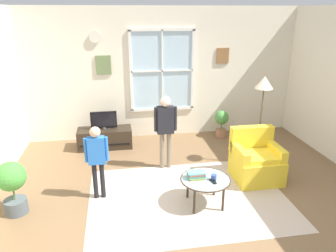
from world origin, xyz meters
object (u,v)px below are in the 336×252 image
(potted_plant_corner, at_px, (12,183))
(floor_lamp, at_px, (263,92))
(television, at_px, (104,120))
(coffee_table, at_px, (205,180))
(tv_stand, at_px, (105,138))
(cup, at_px, (214,177))
(book_stack, at_px, (196,175))
(person_black_shirt, at_px, (165,124))
(armchair, at_px, (256,161))
(person_blue_shirt, at_px, (97,154))
(remote_near_cup, at_px, (213,181))
(potted_plant_by_window, at_px, (221,122))
(remote_near_books, at_px, (214,179))

(potted_plant_corner, height_order, floor_lamp, floor_lamp)
(potted_plant_corner, bearing_deg, television, 60.87)
(potted_plant_corner, bearing_deg, coffee_table, -4.91)
(tv_stand, height_order, cup, cup)
(book_stack, height_order, person_black_shirt, person_black_shirt)
(armchair, bearing_deg, person_blue_shirt, -175.98)
(coffee_table, distance_m, person_black_shirt, 1.43)
(coffee_table, height_order, person_black_shirt, person_black_shirt)
(floor_lamp, bearing_deg, potted_plant_corner, -167.13)
(remote_near_cup, relative_size, potted_plant_by_window, 0.22)
(armchair, bearing_deg, floor_lamp, 62.83)
(coffee_table, distance_m, person_blue_shirt, 1.66)
(armchair, distance_m, remote_near_books, 1.20)
(television, distance_m, person_black_shirt, 1.63)
(floor_lamp, bearing_deg, person_blue_shirt, -166.13)
(cup, xyz_separation_m, floor_lamp, (1.25, 1.23, 0.94))
(television, distance_m, potted_plant_by_window, 2.65)
(tv_stand, height_order, person_blue_shirt, person_blue_shirt)
(television, xyz_separation_m, person_blue_shirt, (-0.05, -2.00, 0.13))
(tv_stand, bearing_deg, television, -90.00)
(cup, bearing_deg, armchair, 35.45)
(remote_near_books, height_order, floor_lamp, floor_lamp)
(television, xyz_separation_m, cup, (1.62, -2.50, -0.14))
(armchair, xyz_separation_m, book_stack, (-1.21, -0.59, 0.16))
(floor_lamp, bearing_deg, coffee_table, -139.13)
(coffee_table, xyz_separation_m, person_blue_shirt, (-1.57, 0.45, 0.33))
(coffee_table, distance_m, floor_lamp, 2.06)
(book_stack, xyz_separation_m, cup, (0.24, -0.10, -0.01))
(coffee_table, relative_size, remote_near_cup, 5.37)
(remote_near_cup, bearing_deg, person_black_shirt, 108.47)
(book_stack, xyz_separation_m, remote_near_books, (0.24, -0.11, -0.04))
(coffee_table, distance_m, book_stack, 0.16)
(remote_near_cup, bearing_deg, coffee_table, 125.63)
(coffee_table, bearing_deg, potted_plant_by_window, 66.83)
(television, relative_size, person_black_shirt, 0.39)
(television, xyz_separation_m, potted_plant_by_window, (2.63, 0.16, -0.24))
(tv_stand, xyz_separation_m, remote_near_books, (1.62, -2.51, 0.24))
(book_stack, distance_m, potted_plant_corner, 2.62)
(tv_stand, bearing_deg, potted_plant_corner, -119.10)
(coffee_table, bearing_deg, book_stack, 158.55)
(television, xyz_separation_m, book_stack, (1.38, -2.40, -0.13))
(remote_near_books, xyz_separation_m, person_blue_shirt, (-1.68, 0.51, 0.30))
(remote_near_books, distance_m, person_black_shirt, 1.50)
(remote_near_cup, xyz_separation_m, potted_plant_corner, (-2.83, 0.35, 0.04))
(cup, distance_m, potted_plant_by_window, 2.85)
(television, bearing_deg, armchair, -34.95)
(remote_near_cup, relative_size, floor_lamp, 0.08)
(armchair, relative_size, remote_near_books, 6.21)
(cup, bearing_deg, book_stack, 156.14)
(person_black_shirt, distance_m, potted_plant_by_window, 2.06)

